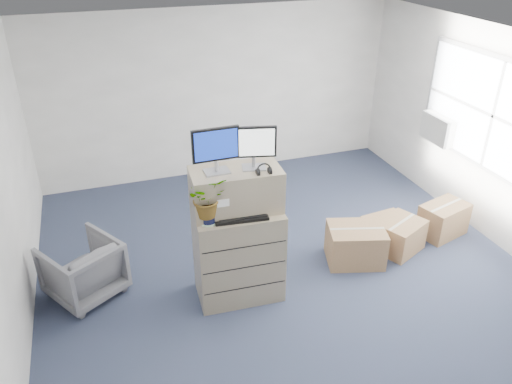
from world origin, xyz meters
The scene contains 18 objects.
ground centered at (0.00, 0.00, 0.00)m, with size 7.00×7.00×0.00m, color #232A3F.
wall_back centered at (0.00, 3.51, 1.40)m, with size 6.00×0.02×2.80m, color beige.
window centered at (2.96, 0.50, 1.70)m, with size 0.07×2.72×1.52m.
ac_unit centered at (2.87, 1.40, 1.20)m, with size 0.24×0.60×0.40m, color #BBBBB6.
filing_cabinet_lower centered at (-0.67, 0.16, 0.57)m, with size 0.97×0.59×1.13m, color gray.
filing_cabinet_upper centered at (-0.67, 0.22, 1.38)m, with size 0.97×0.49×0.49m, color gray.
monitor_left centered at (-0.87, 0.22, 1.90)m, with size 0.50×0.20×0.49m.
monitor_right centered at (-0.47, 0.19, 1.88)m, with size 0.47×0.24×0.47m.
headphones centered at (-0.42, 0.04, 1.66)m, with size 0.16×0.16×0.02m, color black.
keyboard centered at (-0.68, 0.03, 1.15)m, with size 0.58×0.24×0.03m, color black.
mouse centered at (-0.32, 0.03, 1.15)m, with size 0.11×0.07×0.04m, color silver.
water_bottle centered at (-0.58, 0.21, 1.29)m, with size 0.09×0.09×0.31m, color gray.
phone_dock centered at (-0.69, 0.18, 1.18)m, with size 0.06×0.05×0.13m.
external_drive centered at (-0.28, 0.28, 1.16)m, with size 0.20×0.15×0.06m, color black.
tissue_box centered at (-0.31, 0.24, 1.24)m, with size 0.26×0.13×0.10m, color #3A93C5.
potted_plant centered at (-1.03, 0.05, 1.38)m, with size 0.48×0.52×0.44m.
office_chair centered at (-2.40, 0.74, 0.39)m, with size 0.76×0.71×0.78m, color slate.
cardboard_boxes centered at (1.57, 0.38, 0.22)m, with size 2.27×0.84×0.49m.
Camera 1 is at (-1.99, -4.34, 3.95)m, focal length 35.00 mm.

